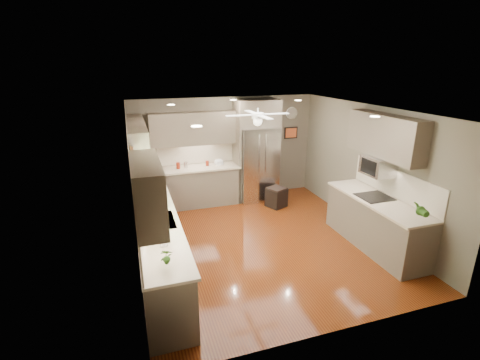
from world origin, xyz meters
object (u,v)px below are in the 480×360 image
canister_b (186,165)px  paper_towel (163,236)px  refrigerator (257,152)px  soap_bottle (147,210)px  potted_plant_left (167,256)px  stool (276,197)px  canister_d (207,163)px  microwave (378,166)px  potted_plant_right (421,210)px  bowl (219,164)px  canister_a (178,166)px

canister_b → paper_towel: 3.63m
canister_b → refrigerator: (1.74, -0.05, 0.18)m
refrigerator → soap_bottle: bearing=-139.0°
potted_plant_left → refrigerator: size_ratio=0.11×
stool → canister_b: bearing=160.2°
potted_plant_left → canister_b: bearing=77.4°
soap_bottle → canister_d: bearing=58.1°
stool → paper_towel: size_ratio=1.74×
microwave → stool: (-1.07, 2.04, -1.24)m
potted_plant_right → refrigerator: 4.08m
potted_plant_right → stool: bearing=106.7°
potted_plant_right → microwave: size_ratio=0.63×
potted_plant_right → microwave: 1.24m
potted_plant_left → paper_towel: 0.53m
bowl → microwave: bearing=-50.7°
canister_a → paper_towel: size_ratio=0.48×
canister_a → stool: bearing=-17.6°
microwave → paper_towel: bearing=-169.2°
canister_a → canister_d: canister_a is taller
canister_b → potted_plant_left: 4.14m
soap_bottle → potted_plant_right: 4.26m
canister_d → paper_towel: paper_towel is taller
soap_bottle → bowl: (1.83, 2.47, -0.08)m
potted_plant_right → refrigerator: (-1.23, 3.89, 0.07)m
canister_d → soap_bottle: soap_bottle is taller
microwave → canister_d: bearing=132.5°
canister_b → microwave: microwave is taller
stool → soap_bottle: bearing=-150.1°
canister_d → paper_towel: size_ratio=0.39×
canister_d → refrigerator: bearing=-3.5°
canister_b → bowl: size_ratio=0.68×
canister_d → potted_plant_left: size_ratio=0.41×
potted_plant_left → microwave: bearing=17.9°
canister_a → soap_bottle: bearing=-109.2°
microwave → stool: size_ratio=1.06×
soap_bottle → refrigerator: 3.67m
canister_a → refrigerator: 1.93m
potted_plant_left → paper_towel: (0.01, 0.53, -0.00)m
canister_b → refrigerator: refrigerator is taller
canister_d → paper_towel: 3.81m
soap_bottle → paper_towel: paper_towel is taller
soap_bottle → stool: 3.58m
canister_d → refrigerator: (1.22, -0.08, 0.19)m
paper_towel → potted_plant_left: bearing=-91.1°
canister_a → paper_towel: 3.56m
bowl → paper_towel: bearing=-115.6°
canister_b → bowl: bearing=0.8°
canister_a → microwave: 4.27m
microwave → paper_towel: (-3.96, -0.76, -0.40)m
canister_b → soap_bottle: (-1.03, -2.46, 0.03)m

